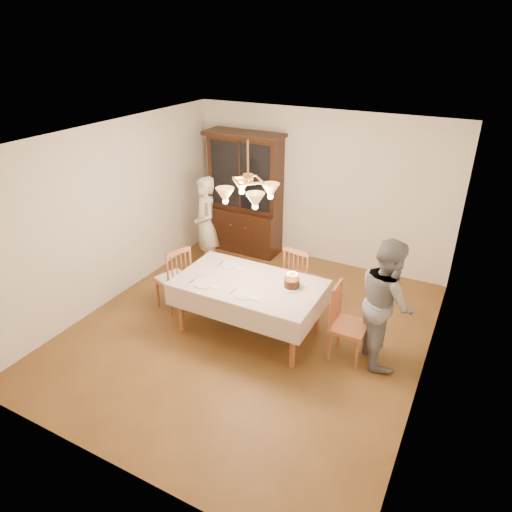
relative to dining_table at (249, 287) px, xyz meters
The scene contains 14 objects.
ground 0.68m from the dining_table, ahead, with size 5.00×5.00×0.00m, color brown.
room_shell 0.90m from the dining_table, ahead, with size 5.00×5.00×5.00m.
dining_table is the anchor object (origin of this frame).
china_hutch 2.63m from the dining_table, 119.91° to the left, with size 1.38×0.54×2.16m.
chair_far_side 0.99m from the dining_table, 66.50° to the left, with size 0.50×0.48×1.00m.
chair_left_end 1.27m from the dining_table, behind, with size 0.55×0.56×1.00m.
chair_right_end 1.36m from the dining_table, ahead, with size 0.43×0.45×1.00m.
elderly_woman 1.93m from the dining_table, 140.07° to the left, with size 0.59×0.39×1.63m, color beige.
adult_in_grey 1.73m from the dining_table, ahead, with size 0.78×0.61×1.61m, color slate.
birthday_cake 0.58m from the dining_table, 14.20° to the left, with size 0.30×0.30×0.20m.
place_setting_near_left 0.58m from the dining_table, 146.53° to the right, with size 0.41×0.26×0.02m.
place_setting_near_right 0.34m from the dining_table, 69.35° to the right, with size 0.39×0.25×0.02m.
place_setting_far_left 0.51m from the dining_table, 148.37° to the left, with size 0.38×0.23×0.02m.
chandelier 1.29m from the dining_table, 155.46° to the right, with size 0.62×0.62×0.73m.
Camera 1 is at (2.47, -4.52, 3.72)m, focal length 32.00 mm.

